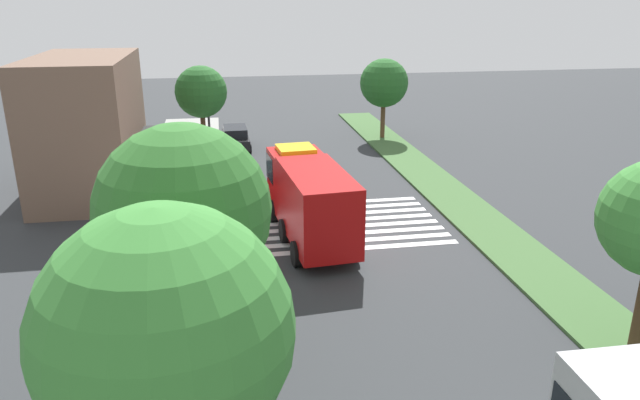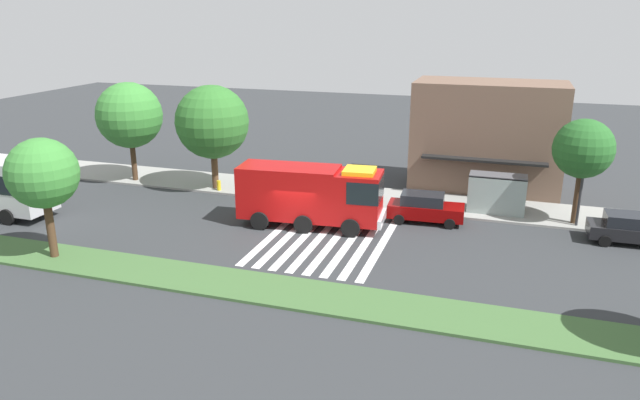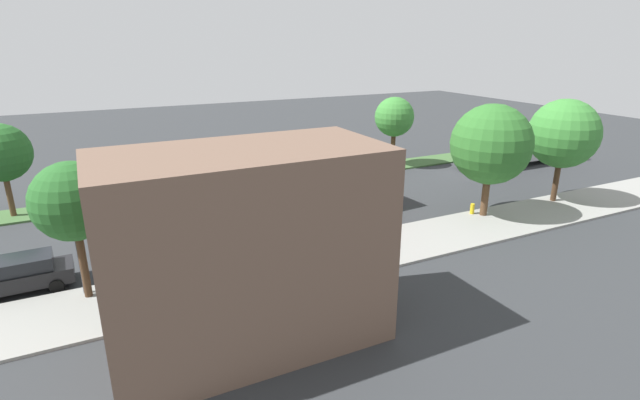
% 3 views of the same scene
% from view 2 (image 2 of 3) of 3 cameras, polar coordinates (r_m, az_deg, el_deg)
% --- Properties ---
extents(ground_plane, '(120.00, 120.00, 0.00)m').
position_cam_2_polar(ground_plane, '(34.37, -2.60, -3.31)').
color(ground_plane, '#2D3033').
extents(sidewalk, '(60.00, 4.71, 0.14)m').
position_cam_2_polar(sidewalk, '(41.53, 1.27, 0.59)').
color(sidewalk, gray).
rests_on(sidewalk, ground_plane).
extents(median_strip, '(60.00, 3.00, 0.14)m').
position_cam_2_polar(median_strip, '(28.30, -7.73, -8.15)').
color(median_strip, '#3D6033').
rests_on(median_strip, ground_plane).
extents(crosswalk, '(6.75, 10.21, 0.01)m').
position_cam_2_polar(crosswalk, '(33.73, 0.74, -3.70)').
color(crosswalk, silver).
rests_on(crosswalk, ground_plane).
extents(fire_truck, '(8.86, 3.40, 3.74)m').
position_cam_2_polar(fire_truck, '(34.89, -0.54, 0.66)').
color(fire_truck, '#A50C0C').
rests_on(fire_truck, ground_plane).
extents(parked_car_west, '(4.66, 2.25, 1.80)m').
position_cam_2_polar(parked_car_west, '(36.57, 10.11, -0.72)').
color(parked_car_west, '#720505').
rests_on(parked_car_west, ground_plane).
extents(parked_car_mid, '(4.84, 2.18, 1.69)m').
position_cam_2_polar(parked_car_mid, '(37.01, 28.03, -2.47)').
color(parked_car_mid, black).
rests_on(parked_car_mid, ground_plane).
extents(bus_stop_shelter, '(3.50, 1.40, 2.46)m').
position_cam_2_polar(bus_stop_shelter, '(38.43, 16.76, 1.21)').
color(bus_stop_shelter, '#4C4C51').
rests_on(bus_stop_shelter, sidewalk).
extents(bench_near_shelter, '(1.60, 0.50, 0.90)m').
position_cam_2_polar(bench_near_shelter, '(39.07, 10.74, -0.05)').
color(bench_near_shelter, black).
rests_on(bench_near_shelter, sidewalk).
extents(bench_west_of_shelter, '(1.60, 0.50, 0.90)m').
position_cam_2_polar(bench_west_of_shelter, '(39.74, 4.87, 0.51)').
color(bench_west_of_shelter, '#2D472D').
rests_on(bench_west_of_shelter, sidewalk).
extents(street_lamp, '(0.36, 0.36, 5.83)m').
position_cam_2_polar(street_lamp, '(37.55, 24.14, 2.73)').
color(street_lamp, '#2D2D30').
rests_on(street_lamp, sidewalk).
extents(storefront_building, '(10.29, 5.95, 7.71)m').
position_cam_2_polar(storefront_building, '(43.79, 15.84, 5.93)').
color(storefront_building, brown).
rests_on(storefront_building, ground_plane).
extents(sidewalk_tree_far_west, '(4.81, 4.81, 7.33)m').
position_cam_2_polar(sidewalk_tree_far_west, '(45.88, -17.95, 7.78)').
color(sidewalk_tree_far_west, '#47301E').
rests_on(sidewalk_tree_far_west, sidewalk).
extents(sidewalk_tree_west, '(5.16, 5.16, 7.38)m').
position_cam_2_polar(sidewalk_tree_west, '(42.33, -10.38, 7.41)').
color(sidewalk_tree_west, '#513823').
rests_on(sidewalk_tree_west, sidewalk).
extents(sidewalk_tree_center, '(3.48, 3.48, 6.33)m').
position_cam_2_polar(sidewalk_tree_center, '(37.68, 24.10, 4.52)').
color(sidewalk_tree_center, '#47301E').
rests_on(sidewalk_tree_center, sidewalk).
extents(median_tree_far_west, '(3.56, 3.56, 6.28)m').
position_cam_2_polar(median_tree_far_west, '(32.64, -25.23, 2.30)').
color(median_tree_far_west, '#47301E').
rests_on(median_tree_far_west, median_strip).
extents(fire_hydrant, '(0.28, 0.28, 0.70)m').
position_cam_2_polar(fire_hydrant, '(42.68, -9.75, 1.40)').
color(fire_hydrant, gold).
rests_on(fire_hydrant, sidewalk).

